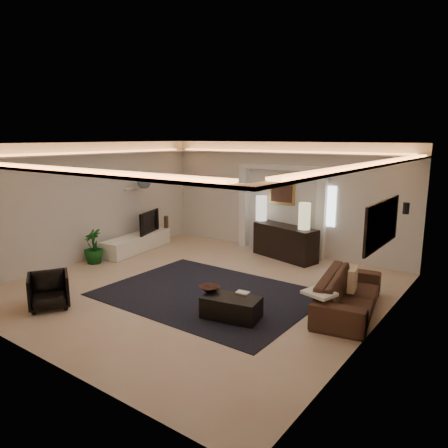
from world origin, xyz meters
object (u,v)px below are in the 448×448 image
Objects in this scene: coffee_table at (231,307)px; sofa at (349,293)px; armchair at (49,291)px; console at (285,243)px.

sofa is at bearing 34.07° from coffee_table.
console is at bearing 11.88° from armchair.
coffee_table is at bearing -30.53° from armchair.
sofa is at bearing -23.83° from armchair.
console is 3.39m from sofa.
armchair is at bearing 113.76° from sofa.
console is 5.67m from armchair.
sofa is 2.10m from coffee_table.
console reaches higher than armchair.
console is 1.82× the size of coffee_table.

